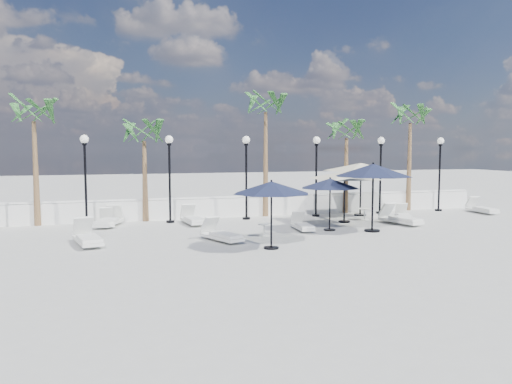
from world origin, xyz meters
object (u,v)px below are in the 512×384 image
object	(u,v)px
parasol_navy_right	(373,171)
parasol_cream_sq_a	(345,172)
lounger_7	(403,215)
parasol_navy_mid	(330,184)
lounger_4	(222,234)
lounger_1	(193,219)
lounger_3	(87,237)
lounger_8	(482,209)
parasol_navy_left	(271,188)
lounger_5	(302,225)
lounger_6	(400,218)
parasol_cream_sq_b	(361,163)
lounger_2	(107,221)
lounger_0	(109,220)

from	to	relation	value
parasol_navy_right	parasol_cream_sq_a	bearing A→B (deg)	87.95
lounger_7	parasol_navy_mid	bearing A→B (deg)	-135.76
lounger_4	lounger_7	xyz separation A→B (m)	(9.21, 2.71, -0.03)
lounger_1	lounger_3	bearing A→B (deg)	-145.60
lounger_8	parasol_navy_left	size ratio (longest dim) A/B	0.75
parasol_navy_left	parasol_cream_sq_a	bearing A→B (deg)	42.53
lounger_5	lounger_6	world-z (taller)	lounger_6
parasol_navy_right	parasol_cream_sq_b	bearing A→B (deg)	66.61
lounger_2	lounger_3	distance (m)	4.12
lounger_4	lounger_5	distance (m)	3.86
lounger_5	parasol_navy_left	xyz separation A→B (m)	(-2.37, -3.07, 1.78)
lounger_6	parasol_navy_left	world-z (taller)	parasol_navy_left
lounger_4	parasol_navy_mid	bearing A→B (deg)	-8.99
parasol_navy_right	lounger_8	bearing A→B (deg)	21.83
lounger_7	lounger_8	xyz separation A→B (m)	(5.14, 0.86, 0.03)
parasol_cream_sq_a	parasol_cream_sq_b	xyz separation A→B (m)	(1.79, 1.79, 0.30)
lounger_3	parasol_cream_sq_a	world-z (taller)	parasol_cream_sq_a
lounger_3	lounger_7	bearing A→B (deg)	-3.19
lounger_7	lounger_8	bearing A→B (deg)	33.19
parasol_navy_left	parasol_navy_right	xyz separation A→B (m)	(4.91, 2.04, 0.41)
lounger_6	parasol_navy_mid	bearing A→B (deg)	175.95
lounger_6	parasol_navy_right	size ratio (longest dim) A/B	0.71
lounger_6	parasol_cream_sq_b	world-z (taller)	parasol_cream_sq_b
lounger_7	lounger_3	bearing A→B (deg)	-147.73
parasol_navy_mid	parasol_cream_sq_b	world-z (taller)	parasol_cream_sq_b
lounger_0	parasol_navy_mid	size ratio (longest dim) A/B	0.89
lounger_1	lounger_4	xyz separation A→B (m)	(0.29, -4.22, -0.00)
lounger_0	parasol_cream_sq_b	distance (m)	12.03
lounger_6	parasol_cream_sq_a	xyz separation A→B (m)	(-2.02, 1.28, 1.99)
lounger_7	lounger_2	bearing A→B (deg)	-164.99
lounger_5	parasol_cream_sq_b	world-z (taller)	parasol_cream_sq_b
lounger_8	lounger_7	bearing A→B (deg)	-167.81
parasol_navy_right	lounger_6	bearing A→B (deg)	31.08
lounger_5	parasol_cream_sq_b	distance (m)	6.00
lounger_3	lounger_8	distance (m)	19.09
lounger_0	parasol_navy_mid	bearing A→B (deg)	-3.70
lounger_0	lounger_8	distance (m)	18.14
lounger_0	parasol_navy_left	bearing A→B (deg)	-32.28
lounger_2	parasol_navy_mid	size ratio (longest dim) A/B	0.76
lounger_7	parasol_navy_mid	xyz separation A→B (m)	(-4.54, -1.70, 1.66)
parasol_navy_mid	parasol_cream_sq_b	xyz separation A→B (m)	(3.38, 3.62, 0.68)
parasol_navy_mid	parasol_cream_sq_a	xyz separation A→B (m)	(1.59, 1.83, 0.38)
lounger_4	lounger_2	bearing A→B (deg)	108.05
lounger_2	parasol_cream_sq_a	size ratio (longest dim) A/B	0.36
lounger_6	parasol_navy_left	distance (m)	7.96
lounger_5	parasol_navy_mid	world-z (taller)	parasol_navy_mid
lounger_0	parasol_navy_right	size ratio (longest dim) A/B	0.69
lounger_3	parasol_cream_sq_a	xyz separation A→B (m)	(10.77, 2.19, 1.99)
lounger_4	parasol_navy_mid	distance (m)	5.05
lounger_6	lounger_0	bearing A→B (deg)	152.86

